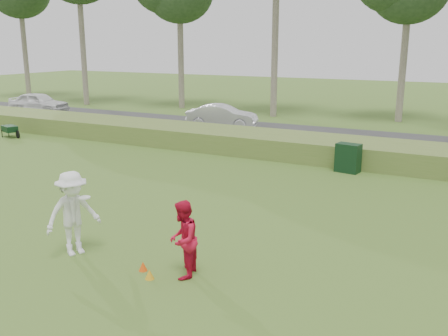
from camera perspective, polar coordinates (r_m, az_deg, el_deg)
The scene contains 11 objects.
ground at distance 12.08m, azimuth -8.88°, elevation -10.17°, with size 120.00×120.00×0.00m, color #3B6020.
reed_strip at distance 22.30m, azimuth 9.48°, elevation 2.37°, with size 80.00×3.00×0.90m, color #506C2B.
park_road at distance 27.10m, azimuth 12.73°, elevation 3.39°, with size 80.00×6.00×0.06m, color #2D2D2D.
player_white at distance 12.34m, azimuth -16.89°, elevation -4.99°, with size 1.24×1.51×2.04m.
player_red at distance 10.79m, azimuth -4.72°, elevation -8.14°, with size 0.83×0.65×1.71m, color red.
cone_orange at distance 11.45m, azimuth -9.24°, elevation -11.01°, with size 0.19×0.19×0.21m, color #E24A0B.
cone_yellow at distance 11.06m, azimuth -8.51°, elevation -11.92°, with size 0.20×0.20×0.22m, color orange.
utility_cabinet at distance 20.03m, azimuth 14.00°, elevation 1.13°, with size 0.90×0.56×1.13m, color black.
wheelbarrow at distance 28.94m, azimuth -23.26°, elevation 4.12°, with size 1.34×0.88×0.63m.
car_left at distance 37.86m, azimuth -20.41°, elevation 7.01°, with size 1.72×4.28×1.46m, color white.
car_mid at distance 29.30m, azimuth -0.22°, elevation 5.94°, with size 1.44×4.13×1.36m, color silver.
Camera 1 is at (6.61, -8.81, 4.95)m, focal length 40.00 mm.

